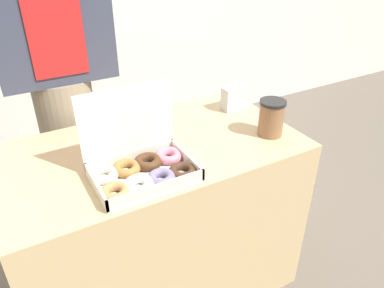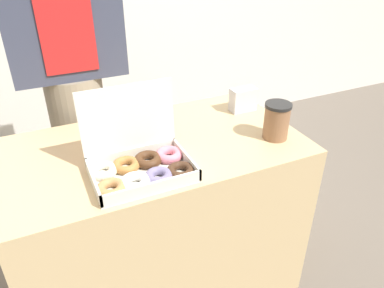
{
  "view_description": "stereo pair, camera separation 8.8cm",
  "coord_description": "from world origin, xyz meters",
  "views": [
    {
      "loc": [
        -0.45,
        -1.1,
        1.43
      ],
      "look_at": [
        0.07,
        -0.16,
        0.8
      ],
      "focal_mm": 35.0,
      "sensor_mm": 36.0,
      "label": 1
    },
    {
      "loc": [
        -0.37,
        -1.13,
        1.43
      ],
      "look_at": [
        0.07,
        -0.16,
        0.8
      ],
      "focal_mm": 35.0,
      "sensor_mm": 36.0,
      "label": 2
    }
  ],
  "objects": [
    {
      "name": "coffee_cup",
      "position": [
        0.43,
        -0.14,
        0.8
      ],
      "size": [
        0.1,
        0.1,
        0.14
      ],
      "color": "#8C6042",
      "rests_on": "table"
    },
    {
      "name": "donut_box",
      "position": [
        -0.11,
        -0.15,
        0.77
      ],
      "size": [
        0.35,
        0.25,
        0.27
      ],
      "color": "silver",
      "rests_on": "table"
    },
    {
      "name": "ground_plane",
      "position": [
        0.0,
        0.0,
        0.0
      ],
      "size": [
        14.0,
        14.0,
        0.0
      ],
      "primitive_type": "plane",
      "color": "#665B51"
    },
    {
      "name": "napkin_holder",
      "position": [
        0.45,
        0.12,
        0.78
      ],
      "size": [
        0.11,
        0.06,
        0.1
      ],
      "color": "silver",
      "rests_on": "table"
    },
    {
      "name": "person_customer",
      "position": [
        -0.2,
        0.48,
        0.88
      ],
      "size": [
        0.46,
        0.25,
        1.66
      ],
      "color": "gray",
      "rests_on": "ground_plane"
    },
    {
      "name": "table",
      "position": [
        0.0,
        0.0,
        0.37
      ],
      "size": [
        1.09,
        0.6,
        0.73
      ],
      "color": "tan",
      "rests_on": "ground_plane"
    }
  ]
}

